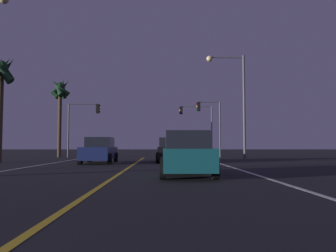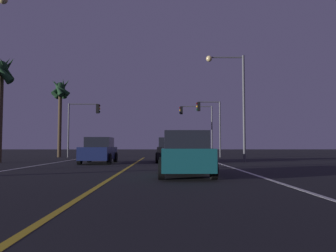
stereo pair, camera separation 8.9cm
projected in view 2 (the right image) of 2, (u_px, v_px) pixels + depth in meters
name	position (u px, v px, depth m)	size (l,w,h in m)	color
lane_edge_right	(258.00, 176.00, 12.83)	(0.16, 38.80, 0.01)	silver
lane_center_divider	(115.00, 176.00, 12.76)	(0.16, 38.80, 0.01)	gold
car_lead_same_lane	(185.00, 154.00, 12.80)	(2.02, 4.30, 1.70)	black
car_ahead_far	(170.00, 150.00, 23.37)	(2.02, 4.30, 1.70)	black
car_oncoming	(99.00, 151.00, 21.89)	(2.02, 4.30, 1.70)	black
traffic_light_near_right	(209.00, 116.00, 32.94)	(2.41, 0.36, 5.50)	#4C4C51
traffic_light_near_left	(84.00, 117.00, 32.77)	(3.16, 0.36, 5.27)	#4C4C51
traffic_light_far_right	(196.00, 119.00, 38.44)	(3.83, 0.36, 5.70)	#4C4C51
street_lamp_right_far	(234.00, 93.00, 24.13)	(2.80, 0.44, 7.70)	#4C4C51
palm_tree_left_mid	(1.00, 77.00, 22.95)	(2.19, 2.13, 7.47)	#473826
palm_tree_left_far	(60.00, 94.00, 33.41)	(2.27, 2.03, 7.92)	#473826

